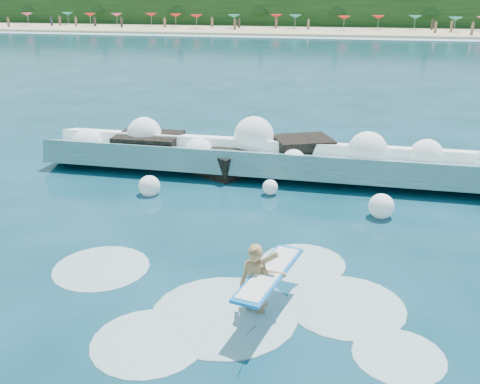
# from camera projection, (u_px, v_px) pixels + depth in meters

# --- Properties ---
(ground) EXTENTS (200.00, 200.00, 0.00)m
(ground) POSITION_uv_depth(u_px,v_px,m) (160.00, 264.00, 12.63)
(ground) COLOR #072F3A
(ground) RESTS_ON ground
(beach) EXTENTS (140.00, 20.00, 0.40)m
(beach) POSITION_uv_depth(u_px,v_px,m) (336.00, 31.00, 83.82)
(beach) COLOR tan
(beach) RESTS_ON ground
(wet_band) EXTENTS (140.00, 5.00, 0.08)m
(wet_band) POSITION_uv_depth(u_px,v_px,m) (332.00, 38.00, 73.83)
(wet_band) COLOR silver
(wet_band) RESTS_ON ground
(treeline) EXTENTS (140.00, 4.00, 5.00)m
(treeline) POSITION_uv_depth(u_px,v_px,m) (340.00, 13.00, 92.15)
(treeline) COLOR black
(treeline) RESTS_ON ground
(breaking_wave) EXTENTS (16.11, 2.59, 1.39)m
(breaking_wave) POSITION_uv_depth(u_px,v_px,m) (271.00, 160.00, 18.73)
(breaking_wave) COLOR teal
(breaking_wave) RESTS_ON ground
(rock_cluster) EXTENTS (8.10, 3.34, 1.36)m
(rock_cluster) POSITION_uv_depth(u_px,v_px,m) (217.00, 155.00, 19.48)
(rock_cluster) COLOR black
(rock_cluster) RESTS_ON ground
(surfer_with_board) EXTENTS (1.18, 2.96, 1.79)m
(surfer_with_board) POSITION_uv_depth(u_px,v_px,m) (258.00, 284.00, 10.46)
(surfer_with_board) COLOR #AA7F4F
(surfer_with_board) RESTS_ON ground
(wave_spray) EXTENTS (15.27, 4.92, 1.94)m
(wave_spray) POSITION_uv_depth(u_px,v_px,m) (275.00, 149.00, 18.53)
(wave_spray) COLOR white
(wave_spray) RESTS_ON ground
(surf_foam) EXTENTS (8.56, 5.77, 0.15)m
(surf_foam) POSITION_uv_depth(u_px,v_px,m) (237.00, 303.00, 11.02)
(surf_foam) COLOR silver
(surf_foam) RESTS_ON ground
(beach_umbrellas) EXTENTS (110.28, 6.73, 0.50)m
(beach_umbrellas) POSITION_uv_depth(u_px,v_px,m) (340.00, 17.00, 84.97)
(beach_umbrellas) COLOR #C43969
(beach_umbrellas) RESTS_ON ground
(beachgoers) EXTENTS (105.81, 13.32, 1.92)m
(beachgoers) POSITION_uv_depth(u_px,v_px,m) (299.00, 26.00, 81.14)
(beachgoers) COLOR #3F332D
(beachgoers) RESTS_ON ground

